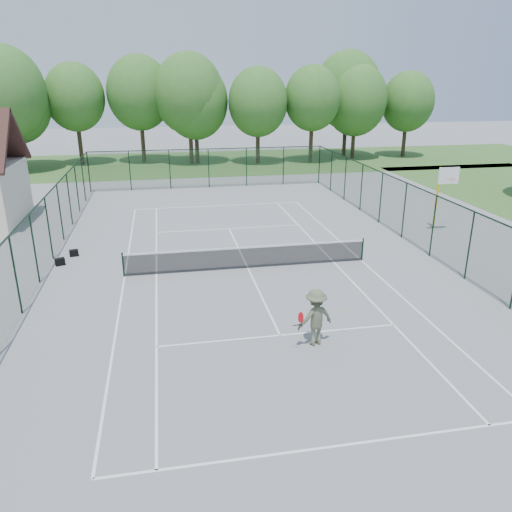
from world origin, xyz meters
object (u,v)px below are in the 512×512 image
(sports_bag_a, at_px, (60,262))
(tennis_player, at_px, (315,317))
(basketball_goal, at_px, (443,186))
(tennis_net, at_px, (248,256))

(sports_bag_a, distance_m, tennis_player, 13.19)
(basketball_goal, bearing_deg, tennis_net, -161.46)
(tennis_player, bearing_deg, sports_bag_a, 136.08)
(tennis_net, xyz_separation_m, basketball_goal, (11.67, 3.91, 1.99))
(tennis_player, bearing_deg, tennis_net, 97.82)
(basketball_goal, bearing_deg, tennis_player, -134.03)
(tennis_player, bearing_deg, basketball_goal, 45.97)
(tennis_net, bearing_deg, tennis_player, -82.18)
(sports_bag_a, bearing_deg, tennis_player, -65.94)
(tennis_net, xyz_separation_m, tennis_player, (0.98, -7.14, 0.38))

